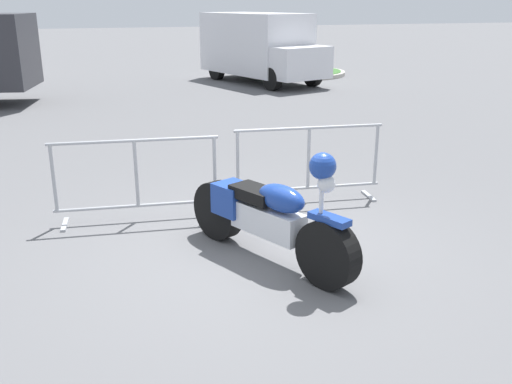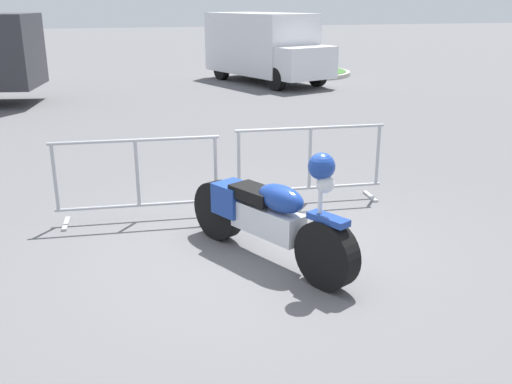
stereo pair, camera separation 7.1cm
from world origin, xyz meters
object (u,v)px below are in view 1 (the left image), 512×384
crowd_barrier_near (137,179)px  pedestrian (18,58)px  motorcycle (268,216)px  crowd_barrier_far (308,163)px  delivery_van (259,46)px

crowd_barrier_near → pedestrian: size_ratio=1.22×
motorcycle → crowd_barrier_near: motorcycle is taller
crowd_barrier_far → pedestrian: size_ratio=1.22×
motorcycle → pedestrian: size_ratio=1.32×
crowd_barrier_near → pedestrian: pedestrian is taller
motorcycle → pedestrian: 15.43m
crowd_barrier_far → delivery_van: 12.56m
crowd_barrier_far → pedestrian: 14.17m
crowd_barrier_near → delivery_van: delivery_van is taller
crowd_barrier_near → pedestrian: 13.61m
crowd_barrier_far → delivery_van: delivery_van is taller
crowd_barrier_near → crowd_barrier_far: 2.34m
delivery_van → pedestrian: 7.96m
delivery_van → motorcycle: bearing=-35.8°
pedestrian → crowd_barrier_near: bearing=-88.4°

